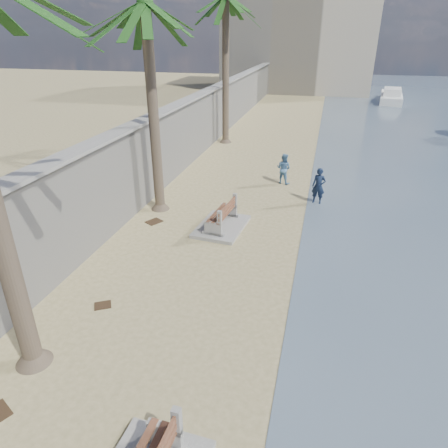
{
  "coord_description": "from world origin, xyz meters",
  "views": [
    {
      "loc": [
        2.45,
        -4.65,
        7.03
      ],
      "look_at": [
        -0.5,
        7.0,
        1.2
      ],
      "focal_mm": 32.0,
      "sensor_mm": 36.0,
      "label": 1
    }
  ],
  "objects_px": {
    "palm_mid": "(145,6)",
    "person_b": "(284,167)",
    "person_a": "(319,184)",
    "yacht_far": "(391,98)",
    "bench_far": "(222,217)"
  },
  "relations": [
    {
      "from": "palm_mid",
      "to": "person_b",
      "type": "bearing_deg",
      "value": 43.73
    },
    {
      "from": "palm_mid",
      "to": "person_b",
      "type": "relative_size",
      "value": 5.15
    },
    {
      "from": "palm_mid",
      "to": "yacht_far",
      "type": "relative_size",
      "value": 1.13
    },
    {
      "from": "palm_mid",
      "to": "person_b",
      "type": "distance_m",
      "value": 9.63
    },
    {
      "from": "person_b",
      "to": "yacht_far",
      "type": "relative_size",
      "value": 0.22
    },
    {
      "from": "bench_far",
      "to": "palm_mid",
      "type": "bearing_deg",
      "value": 159.13
    },
    {
      "from": "bench_far",
      "to": "yacht_far",
      "type": "bearing_deg",
      "value": 73.76
    },
    {
      "from": "person_a",
      "to": "person_b",
      "type": "xyz_separation_m",
      "value": [
        -1.81,
        2.26,
        -0.08
      ]
    },
    {
      "from": "bench_far",
      "to": "person_b",
      "type": "height_order",
      "value": "person_b"
    },
    {
      "from": "person_b",
      "to": "yacht_far",
      "type": "bearing_deg",
      "value": -85.65
    },
    {
      "from": "bench_far",
      "to": "yacht_far",
      "type": "height_order",
      "value": "yacht_far"
    },
    {
      "from": "palm_mid",
      "to": "person_a",
      "type": "bearing_deg",
      "value": 19.51
    },
    {
      "from": "person_a",
      "to": "person_b",
      "type": "bearing_deg",
      "value": 138.85
    },
    {
      "from": "person_a",
      "to": "yacht_far",
      "type": "relative_size",
      "value": 0.24
    },
    {
      "from": "bench_far",
      "to": "person_b",
      "type": "relative_size",
      "value": 1.54
    }
  ]
}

